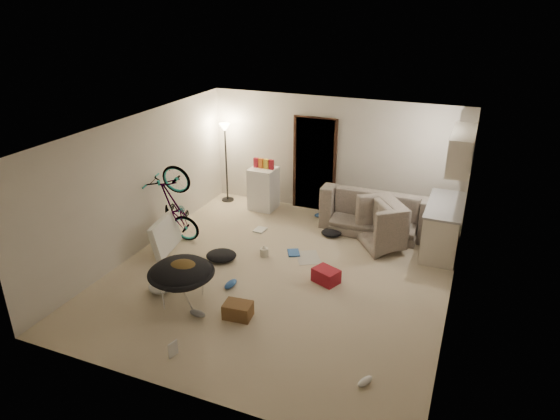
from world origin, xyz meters
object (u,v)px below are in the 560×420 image
at_px(armchair, 397,228).
at_px(drink_case_b, 326,276).
at_px(bicycle, 176,222).
at_px(tv_box, 165,235).
at_px(floor_lamp, 225,146).
at_px(saucer_chair, 182,278).
at_px(drink_case_a, 238,310).
at_px(kitchen_counter, 443,228).
at_px(mini_fridge, 264,188).
at_px(sofa, 378,214).
at_px(juicer, 264,252).

bearing_deg(armchair, drink_case_b, 120.56).
bearing_deg(armchair, bicycle, 75.89).
bearing_deg(tv_box, floor_lamp, 81.94).
height_order(bicycle, saucer_chair, bicycle).
distance_m(armchair, drink_case_a, 3.70).
bearing_deg(tv_box, kitchen_counter, 12.41).
bearing_deg(drink_case_b, armchair, 88.97).
relative_size(mini_fridge, drink_case_a, 2.30).
xyz_separation_m(armchair, mini_fridge, (-3.07, 0.65, 0.14)).
height_order(kitchen_counter, bicycle, bicycle).
bearing_deg(mini_fridge, bicycle, -109.64).
bearing_deg(drink_case_b, kitchen_counter, 73.13).
bearing_deg(drink_case_a, bicycle, 135.38).
xyz_separation_m(floor_lamp, armchair, (4.03, -0.75, -0.98)).
height_order(bicycle, tv_box, bicycle).
relative_size(floor_lamp, saucer_chair, 1.78).
distance_m(kitchen_counter, drink_case_a, 4.23).
bearing_deg(armchair, drink_case_a, 116.93).
bearing_deg(tv_box, mini_fridge, 60.88).
xyz_separation_m(floor_lamp, drink_case_a, (2.30, -4.02, -1.19)).
xyz_separation_m(bicycle, drink_case_b, (3.10, -0.32, -0.31)).
xyz_separation_m(armchair, saucer_chair, (-2.69, -3.23, 0.10)).
distance_m(kitchen_counter, mini_fridge, 3.91).
xyz_separation_m(kitchen_counter, mini_fridge, (-3.87, 0.55, 0.03)).
distance_m(sofa, drink_case_a, 4.02).
relative_size(mini_fridge, drink_case_b, 2.28).
height_order(saucer_chair, tv_box, saucer_chair).
relative_size(floor_lamp, armchair, 1.78).
distance_m(floor_lamp, tv_box, 2.81).
bearing_deg(sofa, tv_box, 35.35).
xyz_separation_m(mini_fridge, drink_case_b, (2.24, -2.48, -0.35)).
distance_m(floor_lamp, mini_fridge, 1.28).
relative_size(bicycle, saucer_chair, 1.60).
xyz_separation_m(kitchen_counter, tv_box, (-4.73, -1.97, -0.13)).
height_order(bicycle, drink_case_b, bicycle).
bearing_deg(sofa, drink_case_b, 82.12).
bearing_deg(bicycle, kitchen_counter, -75.11).
distance_m(drink_case_a, juicer, 1.91).
height_order(floor_lamp, armchair, floor_lamp).
distance_m(mini_fridge, drink_case_a, 4.15).
height_order(armchair, saucer_chair, saucer_chair).
bearing_deg(drink_case_b, juicer, -174.76).
height_order(saucer_chair, juicer, saucer_chair).
distance_m(sofa, tv_box, 4.21).
relative_size(drink_case_a, drink_case_b, 0.99).
xyz_separation_m(floor_lamp, kitchen_counter, (4.83, -0.65, -0.87)).
distance_m(sofa, mini_fridge, 2.58).
height_order(mini_fridge, saucer_chair, mini_fridge).
distance_m(armchair, tv_box, 4.35).
relative_size(tv_box, drink_case_b, 2.30).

